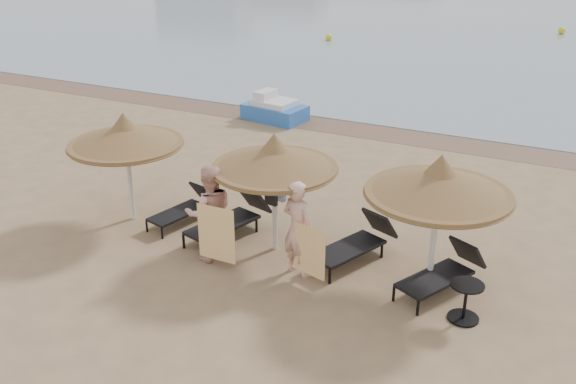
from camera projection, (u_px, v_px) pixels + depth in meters
name	position (u px, v px, depth m)	size (l,w,h in m)	color
ground	(243.00, 276.00, 12.30)	(160.00, 160.00, 0.00)	#997853
wet_sand_strip	(391.00, 134.00, 20.03)	(200.00, 1.60, 0.01)	brown
palapa_left	(125.00, 135.00, 13.77)	(2.52, 2.52, 2.50)	silver
palapa_center	(274.00, 158.00, 12.48)	(2.53, 2.53, 2.51)	silver
palapa_right	(439.00, 183.00, 11.16)	(2.64, 2.64, 2.61)	silver
lounger_far_left	(185.00, 207.00, 14.34)	(0.94, 1.77, 0.75)	black
lounger_near_left	(232.00, 217.00, 13.70)	(1.21, 2.14, 0.91)	black
lounger_near_right	(357.00, 241.00, 12.74)	(1.35, 2.07, 0.88)	black
lounger_far_right	(445.00, 271.00, 11.73)	(1.39, 1.96, 0.84)	black
side_table	(465.00, 303.00, 10.88)	(0.58, 0.58, 0.70)	black
person_left	(209.00, 206.00, 12.47)	(1.06, 0.69, 2.31)	#DBA492
person_right	(298.00, 221.00, 11.94)	(1.03, 0.67, 2.25)	#DBA492
towel_left	(216.00, 234.00, 12.19)	(0.82, 0.03, 1.14)	orange
towel_right	(310.00, 251.00, 11.77)	(0.70, 0.20, 1.00)	orange
bag_patterned	(279.00, 192.00, 12.95)	(0.30, 0.13, 0.37)	white
bag_dark	(271.00, 196.00, 12.65)	(0.27, 0.13, 0.37)	black
pedal_boat	(274.00, 109.00, 21.24)	(2.18, 1.50, 0.94)	blue
buoy_left	(329.00, 37.00, 33.96)	(0.35, 0.35, 0.35)	yellow
buoy_mid	(562.00, 31.00, 35.69)	(0.40, 0.40, 0.40)	yellow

